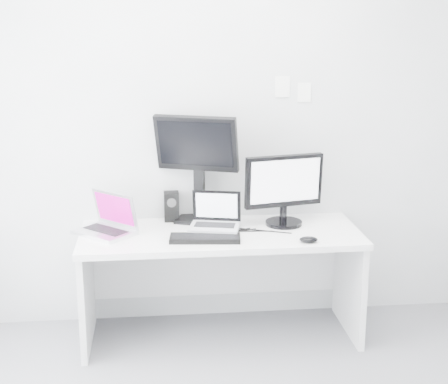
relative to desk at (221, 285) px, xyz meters
The scene contains 11 objects.
back_wall 1.05m from the desk, 90.00° to the left, with size 3.60×3.60×0.00m, color silver.
desk is the anchor object (origin of this frame).
macbook 0.90m from the desk, behind, with size 0.36×0.27×0.27m, color silver.
speaker 0.62m from the desk, 136.95° to the left, with size 0.10×0.10×0.20m, color black.
dell_laptop 0.50m from the desk, behind, with size 0.31×0.24×0.26m, color #BABCC2.
rear_monitor 0.79m from the desk, 118.38° to the left, with size 0.55×0.20×0.75m, color black.
samsung_monitor 0.76m from the desk, 14.37° to the left, with size 0.53×0.24×0.49m, color black.
keyboard 0.43m from the desk, 124.80° to the right, with size 0.43×0.15×0.03m, color black.
mouse 0.69m from the desk, 27.12° to the right, with size 0.11×0.07×0.04m, color black.
wall_note_0 1.38m from the desk, 37.40° to the left, with size 0.10×0.00×0.14m, color white.
wall_note_1 1.40m from the desk, 29.83° to the left, with size 0.09×0.00×0.13m, color white.
Camera 1 is at (-0.41, -2.81, 2.06)m, focal length 53.48 mm.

